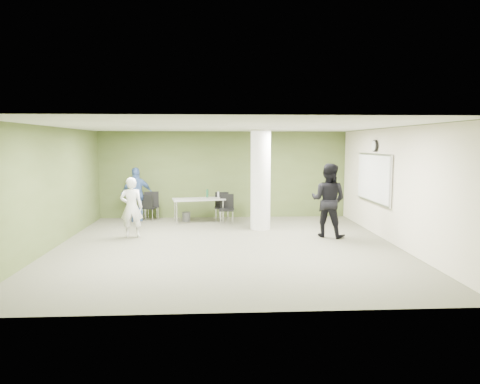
{
  "coord_description": "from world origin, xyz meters",
  "views": [
    {
      "loc": [
        -0.22,
        -9.88,
        2.41
      ],
      "look_at": [
        0.37,
        1.0,
        1.17
      ],
      "focal_mm": 32.0,
      "sensor_mm": 36.0,
      "label": 1
    }
  ],
  "objects": [
    {
      "name": "wall_left",
      "position": [
        -4.0,
        0.0,
        1.4
      ],
      "size": [
        0.02,
        8.0,
        2.8
      ],
      "primitive_type": "cube",
      "color": "#495729",
      "rests_on": "floor"
    },
    {
      "name": "wall_clock",
      "position": [
        3.92,
        1.2,
        2.35
      ],
      "size": [
        0.06,
        0.32,
        0.32
      ],
      "color": "black",
      "rests_on": "wall_right_cream"
    },
    {
      "name": "column",
      "position": [
        1.0,
        2.0,
        1.4
      ],
      "size": [
        0.56,
        0.56,
        2.8
      ],
      "primitive_type": "cylinder",
      "color": "silver",
      "rests_on": "floor"
    },
    {
      "name": "wastebasket",
      "position": [
        -1.18,
        3.28,
        0.15
      ],
      "size": [
        0.26,
        0.26,
        0.3
      ],
      "primitive_type": "cylinder",
      "color": "#4C4C4C",
      "rests_on": "floor"
    },
    {
      "name": "wall_right_cream",
      "position": [
        4.0,
        0.0,
        1.4
      ],
      "size": [
        0.02,
        8.0,
        2.8
      ],
      "primitive_type": "cube",
      "color": "beige",
      "rests_on": "floor"
    },
    {
      "name": "woman_white",
      "position": [
        -2.42,
        1.12,
        0.78
      ],
      "size": [
        0.61,
        0.44,
        1.55
      ],
      "primitive_type": "imported",
      "rotation": [
        0.0,
        0.0,
        3.26
      ],
      "color": "silver",
      "rests_on": "floor"
    },
    {
      "name": "wall_back",
      "position": [
        0.0,
        4.0,
        1.4
      ],
      "size": [
        8.0,
        2.8,
        0.02
      ],
      "primitive_type": "cube",
      "rotation": [
        1.57,
        0.0,
        0.0
      ],
      "color": "#495729",
      "rests_on": "floor"
    },
    {
      "name": "ceiling",
      "position": [
        0.0,
        0.0,
        2.8
      ],
      "size": [
        8.0,
        8.0,
        0.0
      ],
      "primitive_type": "plane",
      "rotation": [
        3.14,
        0.0,
        0.0
      ],
      "color": "white",
      "rests_on": "wall_back"
    },
    {
      "name": "folding_table",
      "position": [
        -0.77,
        3.1,
        0.69
      ],
      "size": [
        1.66,
        0.97,
        0.99
      ],
      "rotation": [
        0.0,
        0.0,
        0.19
      ],
      "color": "#9B9B96",
      "rests_on": "floor"
    },
    {
      "name": "man_blue",
      "position": [
        -2.7,
        3.4,
        0.84
      ],
      "size": [
        1.06,
        0.77,
        1.68
      ],
      "primitive_type": "imported",
      "rotation": [
        0.0,
        0.0,
        3.55
      ],
      "color": "#3F5F9D",
      "rests_on": "floor"
    },
    {
      "name": "man_black",
      "position": [
        2.65,
        0.91,
        0.95
      ],
      "size": [
        1.17,
        1.1,
        1.9
      ],
      "primitive_type": "imported",
      "rotation": [
        0.0,
        0.0,
        2.59
      ],
      "color": "black",
      "rests_on": "floor"
    },
    {
      "name": "floor",
      "position": [
        0.0,
        0.0,
        0.0
      ],
      "size": [
        8.0,
        8.0,
        0.0
      ],
      "primitive_type": "plane",
      "color": "#545442",
      "rests_on": "ground"
    },
    {
      "name": "whiteboard",
      "position": [
        3.92,
        1.2,
        1.5
      ],
      "size": [
        0.05,
        2.3,
        1.3
      ],
      "color": "silver",
      "rests_on": "wall_right_cream"
    },
    {
      "name": "chair_back_right",
      "position": [
        -2.35,
        3.46,
        0.48
      ],
      "size": [
        0.53,
        0.53,
        0.83
      ],
      "rotation": [
        0.0,
        0.0,
        2.79
      ],
      "color": "black",
      "rests_on": "floor"
    },
    {
      "name": "chair_table_left",
      "position": [
        -0.07,
        3.32,
        0.52
      ],
      "size": [
        0.45,
        0.45,
        0.9
      ],
      "rotation": [
        0.0,
        0.0,
        -0.01
      ],
      "color": "black",
      "rests_on": "floor"
    },
    {
      "name": "chair_back_left",
      "position": [
        -2.29,
        3.57,
        0.54
      ],
      "size": [
        0.56,
        0.56,
        0.92
      ],
      "rotation": [
        0.0,
        0.0,
        3.39
      ],
      "color": "black",
      "rests_on": "floor"
    },
    {
      "name": "chair_table_right",
      "position": [
        0.07,
        2.91,
        0.51
      ],
      "size": [
        0.46,
        0.46,
        0.88
      ],
      "rotation": [
        0.0,
        0.0,
        -0.05
      ],
      "color": "black",
      "rests_on": "floor"
    }
  ]
}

